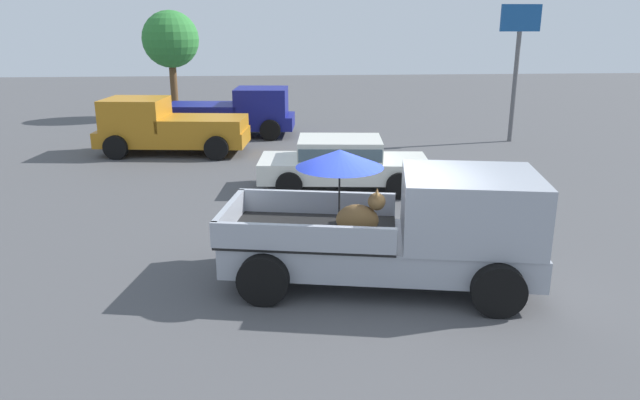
{
  "coord_description": "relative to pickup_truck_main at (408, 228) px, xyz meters",
  "views": [
    {
      "loc": [
        -1.69,
        -8.96,
        4.17
      ],
      "look_at": [
        -0.89,
        1.17,
        1.1
      ],
      "focal_mm": 33.21,
      "sensor_mm": 36.0,
      "label": 1
    }
  ],
  "objects": [
    {
      "name": "parked_sedan_near",
      "position": [
        -0.4,
        5.88,
        -0.24
      ],
      "size": [
        4.45,
        2.29,
        1.33
      ],
      "rotation": [
        0.0,
        0.0,
        -0.1
      ],
      "color": "black",
      "rests_on": "ground"
    },
    {
      "name": "pickup_truck_main",
      "position": [
        0.0,
        0.0,
        0.0
      ],
      "size": [
        5.31,
        2.99,
        2.26
      ],
      "rotation": [
        0.0,
        0.0,
        -0.19
      ],
      "color": "black",
      "rests_on": "ground"
    },
    {
      "name": "pickup_truck_red",
      "position": [
        -5.62,
        10.66,
        -0.11
      ],
      "size": [
        4.97,
        2.6,
        1.8
      ],
      "rotation": [
        0.0,
        0.0,
        3.03
      ],
      "color": "black",
      "rests_on": "ground"
    },
    {
      "name": "ground_plane",
      "position": [
        -0.44,
        0.09,
        -0.98
      ],
      "size": [
        80.0,
        80.0,
        0.0
      ],
      "primitive_type": "plane",
      "color": "#4C4C4F"
    },
    {
      "name": "pickup_truck_far",
      "position": [
        -3.55,
        13.69,
        -0.11
      ],
      "size": [
        4.95,
        2.52,
        1.8
      ],
      "rotation": [
        0.0,
        0.0,
        -0.09
      ],
      "color": "black",
      "rests_on": "ground"
    },
    {
      "name": "tree_by_lot",
      "position": [
        -6.59,
        18.61,
        2.42
      ],
      "size": [
        2.48,
        2.48,
        4.68
      ],
      "color": "brown",
      "rests_on": "ground"
    },
    {
      "name": "motel_sign",
      "position": [
        6.43,
        11.77,
        2.38
      ],
      "size": [
        1.4,
        0.16,
        4.75
      ],
      "color": "#59595B",
      "rests_on": "ground"
    }
  ]
}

